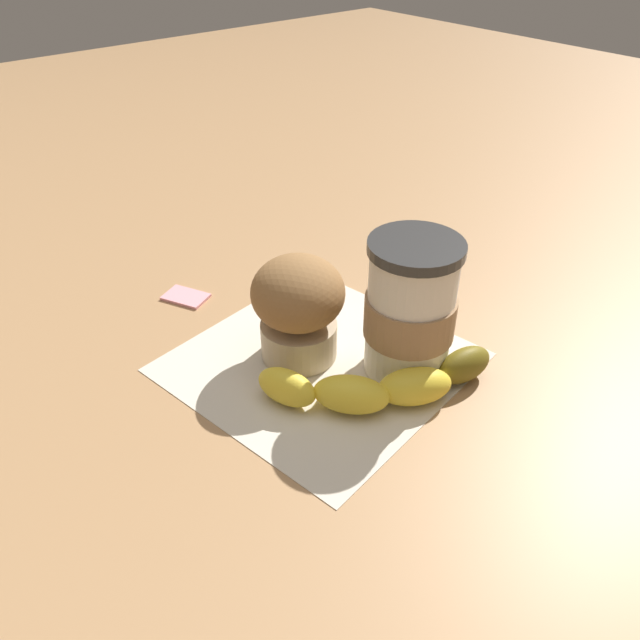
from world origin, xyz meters
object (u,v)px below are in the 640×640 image
(coffee_cup, at_px, (410,310))
(muffin, at_px, (298,306))
(sugar_packet, at_px, (186,296))
(banana, at_px, (381,384))

(coffee_cup, distance_m, muffin, 0.11)
(coffee_cup, height_order, sugar_packet, coffee_cup)
(sugar_packet, bearing_deg, muffin, 102.19)
(muffin, xyz_separation_m, sugar_packet, (0.04, -0.17, -0.06))
(coffee_cup, distance_m, sugar_packet, 0.28)
(banana, bearing_deg, sugar_packet, -79.11)
(coffee_cup, height_order, banana, coffee_cup)
(coffee_cup, distance_m, banana, 0.07)
(banana, relative_size, sugar_packet, 4.10)
(muffin, bearing_deg, sugar_packet, -77.81)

